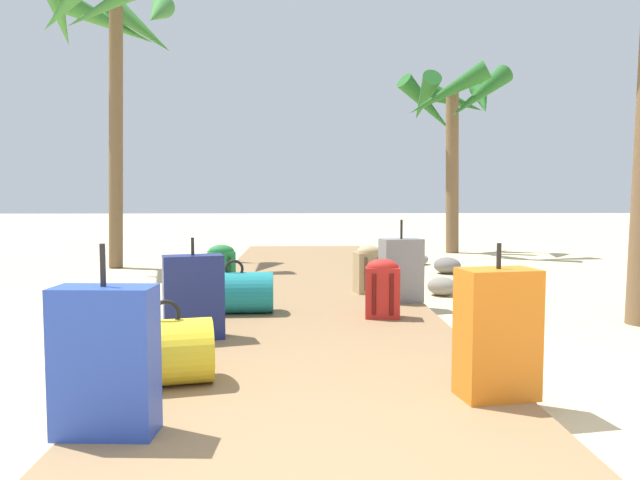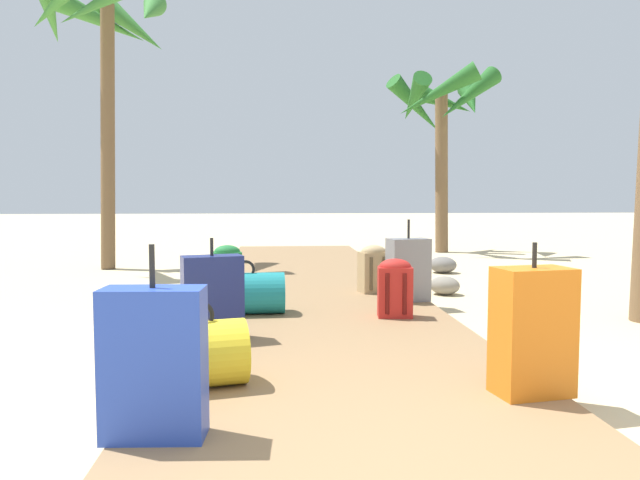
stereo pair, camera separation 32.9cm
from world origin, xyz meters
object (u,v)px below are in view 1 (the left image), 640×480
Objects in this scene: duffel_bag_yellow at (166,352)px; duffel_bag_teal at (235,293)px; backpack_tan at (369,268)px; palm_tree_far_right at (451,110)px; suitcase_grey at (401,270)px; suitcase_orange at (497,333)px; suitcase_blue at (105,361)px; backpack_green at (221,270)px; palm_tree_far_left at (109,29)px; suitcase_navy at (193,297)px; backpack_red at (382,287)px.

duffel_bag_teal is at bearing 85.63° from duffel_bag_yellow.
duffel_bag_teal is (0.15, 1.98, 0.00)m from duffel_bag_yellow.
duffel_bag_yellow is 3.37m from backpack_tan.
palm_tree_far_right is (3.44, 6.24, 2.46)m from duffel_bag_teal.
suitcase_orange is (0.03, -2.77, 0.02)m from suitcase_grey.
suitcase_orange is at bearing 13.04° from suitcase_blue.
backpack_green reaches higher than duffel_bag_teal.
palm_tree_far_left is at bearing 119.17° from duffel_bag_teal.
palm_tree_far_left reaches higher than backpack_tan.
suitcase_navy is at bearing -88.96° from backpack_green.
duffel_bag_teal is (0.22, -0.81, -0.10)m from backpack_green.
palm_tree_far_right is (1.86, 8.48, 2.31)m from suitcase_orange.
backpack_tan is (1.30, 1.06, 0.08)m from duffel_bag_teal.
suitcase_navy reaches higher than backpack_tan.
suitcase_blue is 9.92m from palm_tree_far_right.
backpack_red is at bearing -108.55° from palm_tree_far_right.
backpack_tan is at bearing 53.36° from suitcase_navy.
suitcase_grey reaches higher than backpack_green.
suitcase_navy is 1.62m from backpack_red.
backpack_red is at bearing -91.47° from backpack_tan.
suitcase_orange is at bearing -81.09° from backpack_red.
backpack_red is at bearing -110.38° from suitcase_grey.
suitcase_orange is (1.58, -2.24, 0.15)m from duffel_bag_teal.
suitcase_blue is (-0.03, -3.47, 0.04)m from backpack_green.
palm_tree_far_right is 6.18m from palm_tree_far_left.
duffel_bag_yellow is at bearing -88.60° from backpack_green.
palm_tree_far_left is (-2.14, 6.10, 3.34)m from duffel_bag_yellow.
suitcase_grey is 1.59× the size of backpack_tan.
suitcase_blue reaches higher than duffel_bag_yellow.
duffel_bag_yellow is 0.13× the size of palm_tree_far_left.
palm_tree_far_right is at bearing 56.04° from backpack_green.
backpack_red is 0.11× the size of palm_tree_far_left.
palm_tree_far_right reaches higher than backpack_tan.
suitcase_orange reaches higher than suitcase_navy.
duffel_bag_teal is at bearing 84.54° from suitcase_blue.
suitcase_grey is 6.16m from palm_tree_far_left.
backpack_red is at bearing 57.93° from suitcase_blue.
duffel_bag_teal is 0.20× the size of palm_tree_far_right.
suitcase_grey is 1.01× the size of suitcase_orange.
backpack_tan is 0.14× the size of palm_tree_far_right.
suitcase_navy is 8.38m from palm_tree_far_right.
suitcase_grey is 1.79m from backpack_green.
backpack_tan is at bearing 9.54° from backpack_green.
palm_tree_far_left is (-3.56, 4.35, 3.26)m from backpack_red.
backpack_green is at bearing 171.01° from suitcase_grey.
suitcase_navy is at bearing 92.01° from duffel_bag_yellow.
suitcase_orange is 8.98m from palm_tree_far_right.
suitcase_navy is 1.47× the size of backpack_red.
suitcase_blue is at bearing -112.53° from palm_tree_far_right.
backpack_red is at bearing 50.90° from duffel_bag_yellow.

